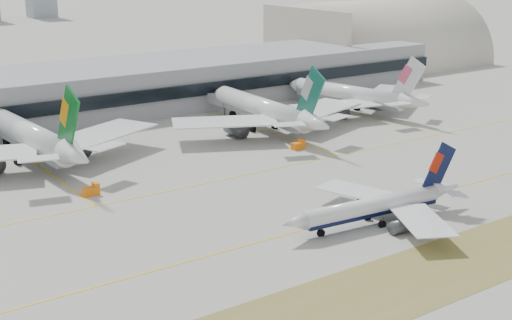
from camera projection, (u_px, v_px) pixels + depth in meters
ground at (295, 220)px, 140.77m from camera, size 3000.00×3000.00×0.00m
taxiing_airliner at (378, 206)px, 138.34m from camera, size 43.14×37.34×14.49m
widebody_eva at (33, 138)px, 177.30m from camera, size 65.81×64.42×23.48m
widebody_cathay at (266, 111)px, 208.72m from camera, size 63.73×62.42×22.75m
widebody_china_air at (354, 96)px, 233.00m from camera, size 57.52×57.06×20.88m
terminal at (75, 92)px, 228.96m from camera, size 280.00×43.10×15.00m
hangar at (378, 65)px, 331.83m from camera, size 91.00×60.00×60.00m
gse_b at (92, 190)px, 154.90m from camera, size 3.55×2.00×2.60m
gse_c at (298, 145)px, 190.86m from camera, size 3.55×2.00×2.60m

